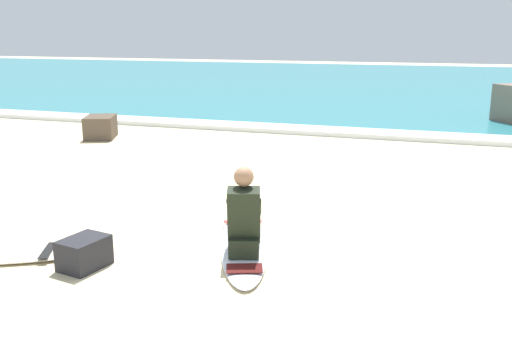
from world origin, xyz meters
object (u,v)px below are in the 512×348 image
(surfboard_main, at_px, (243,244))
(surfer_seated, at_px, (244,219))
(beach_bag, at_px, (84,253))
(shoreline_rock, at_px, (101,127))

(surfboard_main, bearing_deg, surfer_seated, -68.57)
(surfer_seated, relative_size, beach_bag, 1.97)
(surfboard_main, distance_m, surfer_seated, 0.50)
(surfboard_main, height_order, surfer_seated, surfer_seated)
(shoreline_rock, bearing_deg, beach_bag, -58.04)
(surfer_seated, distance_m, shoreline_rock, 7.89)
(surfboard_main, bearing_deg, shoreline_rock, 135.06)
(shoreline_rock, distance_m, beach_bag, 7.59)
(surfboard_main, distance_m, beach_bag, 1.74)
(surfer_seated, bearing_deg, shoreline_rock, 134.18)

